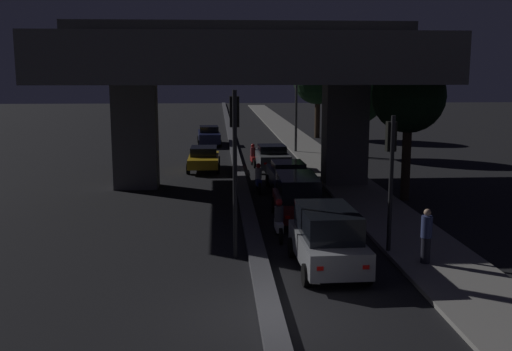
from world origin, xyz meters
TOP-DOWN VIEW (x-y plane):
  - ground_plane at (0.00, 0.00)m, footprint 200.00×200.00m
  - median_divider at (0.00, 35.00)m, footprint 0.59×126.00m
  - sidewalk_right at (5.60, 28.00)m, footprint 2.82×126.00m
  - elevated_overpass at (0.00, 16.97)m, footprint 17.86×13.52m
  - traffic_light_left_of_median at (-0.69, 4.96)m, footprint 0.30×0.49m
  - traffic_light_right_of_median at (4.29, 4.97)m, footprint 0.30×0.49m
  - street_lamp at (4.23, 29.50)m, footprint 1.88×0.32m
  - car_silver_lead at (2.02, 3.51)m, footprint 2.01×4.07m
  - car_dark_red_second at (1.93, 9.56)m, footprint 1.96×4.28m
  - car_dark_blue_third at (2.24, 15.54)m, footprint 1.95×4.01m
  - car_grey_fourth at (2.04, 22.12)m, footprint 2.06×4.43m
  - car_taxi_yellow_lead_oncoming at (-2.06, 22.26)m, footprint 1.97×4.25m
  - car_dark_blue_second_oncoming at (-1.90, 34.90)m, footprint 2.01×4.82m
  - motorcycle_white_filtering_near at (0.91, 6.82)m, footprint 0.32×1.80m
  - motorcycle_blue_filtering_mid at (0.77, 15.41)m, footprint 0.33×1.95m
  - motorcycle_red_filtering_far at (0.99, 23.48)m, footprint 0.34×1.84m
  - pedestrian_on_sidewalk at (5.04, 3.53)m, footprint 0.34×0.34m
  - roadside_tree_kerbside_near at (7.43, 13.13)m, footprint 3.33×3.33m
  - roadside_tree_kerbside_mid at (8.30, 27.50)m, footprint 4.14×4.14m
  - roadside_tree_kerbside_far at (7.73, 39.55)m, footprint 4.51×4.51m

SIDE VIEW (x-z plane):
  - ground_plane at x=0.00m, z-range 0.00..0.00m
  - sidewalk_right at x=5.60m, z-range 0.00..0.13m
  - median_divider at x=0.00m, z-range 0.00..0.21m
  - motorcycle_blue_filtering_mid at x=0.77m, z-range -0.11..1.32m
  - motorcycle_red_filtering_far at x=0.99m, z-range -0.11..1.33m
  - motorcycle_white_filtering_near at x=0.91m, z-range -0.11..1.36m
  - car_taxi_yellow_lead_oncoming at x=-2.06m, z-range 0.03..1.43m
  - car_grey_fourth at x=2.04m, z-range 0.01..1.53m
  - car_dark_blue_second_oncoming at x=-1.90m, z-range 0.01..1.53m
  - car_dark_blue_third at x=2.24m, z-range 0.03..1.53m
  - car_dark_red_second at x=1.93m, z-range 0.06..1.88m
  - pedestrian_on_sidewalk at x=5.04m, z-range 0.14..1.82m
  - car_silver_lead at x=2.02m, z-range 0.05..1.92m
  - traffic_light_right_of_median at x=4.29m, z-range 0.83..5.35m
  - traffic_light_left_of_median at x=-0.69m, z-range 0.96..6.29m
  - roadside_tree_kerbside_mid at x=8.30m, z-range 1.09..7.44m
  - street_lamp at x=4.23m, z-range 0.69..8.50m
  - roadside_tree_kerbside_near at x=7.43m, z-range 1.51..7.96m
  - roadside_tree_kerbside_far at x=7.73m, z-range 1.47..8.98m
  - elevated_overpass at x=0.00m, z-range 2.00..10.38m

